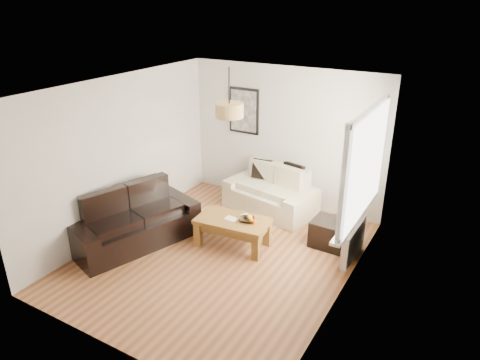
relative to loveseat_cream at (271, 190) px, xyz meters
The scene contains 21 objects.
floor 1.83m from the loveseat_cream, 89.01° to the right, with size 4.50×4.50×0.00m, color brown.
ceiling 2.83m from the loveseat_cream, 89.01° to the right, with size 3.80×4.50×0.00m, color white, non-canonical shape.
wall_back 1.01m from the loveseat_cream, 86.26° to the left, with size 3.80×0.04×2.60m, color silver, non-canonical shape.
wall_front 4.13m from the loveseat_cream, 89.56° to the right, with size 3.80×0.04×2.60m, color silver, non-canonical shape.
wall_left 2.73m from the loveseat_cream, 136.40° to the right, with size 0.04×4.50×2.60m, color silver, non-canonical shape.
wall_right 2.77m from the loveseat_cream, 42.67° to the right, with size 0.04×4.50×2.60m, color silver, non-canonical shape.
window_bay 2.44m from the loveseat_cream, 27.40° to the right, with size 0.14×1.90×1.60m, color white, non-canonical shape.
radiator 2.09m from the loveseat_cream, 27.90° to the right, with size 0.10×0.90×0.52m, color white.
poster 1.59m from the loveseat_cream, 151.76° to the left, with size 0.62×0.04×0.87m, color black, non-canonical shape.
pendant_shade 2.35m from the loveseat_cream, 88.81° to the right, with size 0.40×0.40×0.20m, color tan.
loveseat_cream is the anchor object (origin of this frame).
sofa_leather 2.55m from the loveseat_cream, 123.29° to the right, with size 2.00×0.97×0.86m, color black, non-canonical shape.
coffee_table 1.43m from the loveseat_cream, 88.53° to the right, with size 1.14×0.62×0.47m, color brown, non-canonical shape.
ottoman 1.63m from the loveseat_cream, 23.61° to the right, with size 0.76×0.49×0.43m, color black.
cushion_left 0.46m from the loveseat_cream, 145.15° to the left, with size 0.37×0.12×0.37m, color black.
cushion_right 0.50m from the loveseat_cream, 30.52° to the left, with size 0.40×0.12×0.40m, color black.
fruit_bowl 1.40m from the loveseat_cream, 78.97° to the right, with size 0.23×0.23×0.06m, color black.
orange_a 1.43m from the loveseat_cream, 75.52° to the right, with size 0.07×0.07×0.07m, color orange.
orange_b 1.45m from the loveseat_cream, 73.61° to the right, with size 0.07×0.07×0.07m, color #F14E14.
orange_c 1.34m from the loveseat_cream, 78.04° to the right, with size 0.09×0.09×0.09m, color orange.
papers 1.42m from the loveseat_cream, 89.37° to the right, with size 0.21×0.15×0.01m, color white.
Camera 1 is at (3.19, -4.91, 3.74)m, focal length 32.99 mm.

